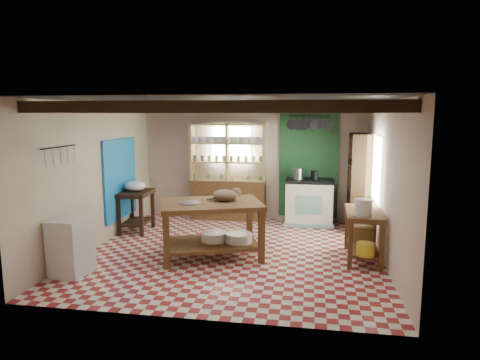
% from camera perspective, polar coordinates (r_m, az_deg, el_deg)
% --- Properties ---
extents(floor, '(5.00, 5.00, 0.02)m').
position_cam_1_polar(floor, '(7.58, -0.89, -9.65)').
color(floor, maroon).
rests_on(floor, ground).
extents(ceiling, '(5.00, 5.00, 0.02)m').
position_cam_1_polar(ceiling, '(7.19, -0.94, 10.48)').
color(ceiling, '#404044').
rests_on(ceiling, wall_back).
extents(wall_back, '(5.00, 0.04, 2.60)m').
position_cam_1_polar(wall_back, '(9.72, 1.75, 2.38)').
color(wall_back, beige).
rests_on(wall_back, floor).
extents(wall_front, '(5.00, 0.04, 2.60)m').
position_cam_1_polar(wall_front, '(4.88, -6.24, -4.19)').
color(wall_front, beige).
rests_on(wall_front, floor).
extents(wall_left, '(0.04, 5.00, 2.60)m').
position_cam_1_polar(wall_left, '(8.10, -18.59, 0.62)').
color(wall_left, beige).
rests_on(wall_left, floor).
extents(wall_right, '(0.04, 5.00, 2.60)m').
position_cam_1_polar(wall_right, '(7.25, 18.90, -0.32)').
color(wall_right, beige).
rests_on(wall_right, floor).
extents(ceiling_beams, '(5.00, 3.80, 0.15)m').
position_cam_1_polar(ceiling_beams, '(7.19, -0.94, 9.52)').
color(ceiling_beams, black).
rests_on(ceiling_beams, ceiling).
extents(blue_wall_patch, '(0.04, 1.40, 1.60)m').
position_cam_1_polar(blue_wall_patch, '(8.91, -15.65, 0.16)').
color(blue_wall_patch, blue).
rests_on(blue_wall_patch, wall_left).
extents(green_wall_patch, '(1.30, 0.04, 2.30)m').
position_cam_1_polar(green_wall_patch, '(9.61, 9.14, 1.89)').
color(green_wall_patch, '#1F4E2A').
rests_on(green_wall_patch, wall_back).
extents(window_back, '(0.90, 0.02, 0.80)m').
position_cam_1_polar(window_back, '(9.74, -1.18, 4.76)').
color(window_back, '#B6CAB3').
rests_on(window_back, wall_back).
extents(window_right, '(0.02, 1.30, 1.20)m').
position_cam_1_polar(window_right, '(8.22, 17.69, 1.47)').
color(window_right, '#B6CAB3').
rests_on(window_right, wall_right).
extents(utensil_rail, '(0.06, 0.90, 0.28)m').
position_cam_1_polar(utensil_rail, '(6.99, -22.95, 3.10)').
color(utensil_rail, black).
rests_on(utensil_rail, wall_left).
extents(pot_rack, '(0.86, 0.12, 0.36)m').
position_cam_1_polar(pot_rack, '(9.12, 9.26, 7.39)').
color(pot_rack, black).
rests_on(pot_rack, ceiling).
extents(shelving_unit, '(1.70, 0.34, 2.20)m').
position_cam_1_polar(shelving_unit, '(9.65, -1.65, 1.13)').
color(shelving_unit, tan).
rests_on(shelving_unit, floor).
extents(tall_rack, '(0.40, 0.86, 2.00)m').
position_cam_1_polar(tall_rack, '(9.03, 15.61, -0.36)').
color(tall_rack, black).
rests_on(tall_rack, floor).
extents(work_table, '(1.93, 1.60, 0.93)m').
position_cam_1_polar(work_table, '(7.26, -3.85, -6.57)').
color(work_table, brown).
rests_on(work_table, floor).
extents(stove, '(1.01, 0.68, 0.99)m').
position_cam_1_polar(stove, '(9.41, 9.20, -2.91)').
color(stove, white).
rests_on(stove, floor).
extents(prep_table, '(0.61, 0.86, 0.84)m').
position_cam_1_polar(prep_table, '(9.01, -13.66, -4.07)').
color(prep_table, black).
rests_on(prep_table, floor).
extents(white_cabinet, '(0.51, 0.60, 0.86)m').
position_cam_1_polar(white_cabinet, '(6.95, -21.63, -8.22)').
color(white_cabinet, silver).
rests_on(white_cabinet, floor).
extents(right_counter, '(0.61, 1.16, 0.82)m').
position_cam_1_polar(right_counter, '(7.39, 16.10, -7.09)').
color(right_counter, brown).
rests_on(right_counter, floor).
extents(cat, '(0.54, 0.50, 0.20)m').
position_cam_1_polar(cat, '(7.21, -1.97, -2.04)').
color(cat, '#82624B').
rests_on(cat, work_table).
extents(steel_tray, '(0.45, 0.45, 0.02)m').
position_cam_1_polar(steel_tray, '(7.07, -6.66, -3.05)').
color(steel_tray, '#96969D').
rests_on(steel_tray, work_table).
extents(basin_large, '(0.56, 0.56, 0.15)m').
position_cam_1_polar(basin_large, '(7.35, -3.49, -7.53)').
color(basin_large, silver).
rests_on(basin_large, work_table).
extents(basin_small, '(0.57, 0.57, 0.16)m').
position_cam_1_polar(basin_small, '(7.27, -0.19, -7.69)').
color(basin_small, silver).
rests_on(basin_small, work_table).
extents(kettle_left, '(0.20, 0.20, 0.23)m').
position_cam_1_polar(kettle_left, '(9.31, 7.76, 0.82)').
color(kettle_left, '#96969D').
rests_on(kettle_left, stove).
extents(kettle_right, '(0.15, 0.15, 0.19)m').
position_cam_1_polar(kettle_right, '(9.31, 9.91, 0.65)').
color(kettle_right, black).
rests_on(kettle_right, stove).
extents(enamel_bowl, '(0.45, 0.45, 0.21)m').
position_cam_1_polar(enamel_bowl, '(8.91, -13.78, -0.77)').
color(enamel_bowl, silver).
rests_on(enamel_bowl, prep_table).
extents(white_bucket, '(0.27, 0.27, 0.27)m').
position_cam_1_polar(white_bucket, '(6.91, 16.12, -3.54)').
color(white_bucket, silver).
rests_on(white_bucket, right_counter).
extents(wicker_basket, '(0.39, 0.32, 0.27)m').
position_cam_1_polar(wicker_basket, '(7.69, 15.90, -6.91)').
color(wicker_basket, olive).
rests_on(wicker_basket, right_counter).
extents(yellow_tub, '(0.28, 0.28, 0.20)m').
position_cam_1_polar(yellow_tub, '(6.98, 16.37, -8.83)').
color(yellow_tub, yellow).
rests_on(yellow_tub, right_counter).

